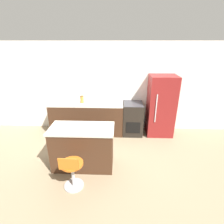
{
  "coord_description": "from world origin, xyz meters",
  "views": [
    {
      "loc": [
        0.61,
        -4.37,
        2.59
      ],
      "look_at": [
        0.45,
        -0.43,
        0.98
      ],
      "focal_mm": 28.0,
      "sensor_mm": 36.0,
      "label": 1
    }
  ],
  "objects_px": {
    "refrigerator": "(161,106)",
    "stool_chair": "(72,171)",
    "kettle": "(68,100)",
    "mixing_bowl": "(111,102)",
    "oven_range": "(133,118)"
  },
  "relations": [
    {
      "from": "refrigerator",
      "to": "oven_range",
      "type": "bearing_deg",
      "value": -179.5
    },
    {
      "from": "oven_range",
      "to": "mixing_bowl",
      "type": "relative_size",
      "value": 3.85
    },
    {
      "from": "mixing_bowl",
      "to": "oven_range",
      "type": "bearing_deg",
      "value": -0.05
    },
    {
      "from": "stool_chair",
      "to": "mixing_bowl",
      "type": "height_order",
      "value": "mixing_bowl"
    },
    {
      "from": "refrigerator",
      "to": "stool_chair",
      "type": "xyz_separation_m",
      "value": [
        -2.04,
        -2.2,
        -0.49
      ]
    },
    {
      "from": "refrigerator",
      "to": "stool_chair",
      "type": "bearing_deg",
      "value": -132.87
    },
    {
      "from": "oven_range",
      "to": "stool_chair",
      "type": "bearing_deg",
      "value": -119.74
    },
    {
      "from": "stool_chair",
      "to": "refrigerator",
      "type": "bearing_deg",
      "value": 47.13
    },
    {
      "from": "kettle",
      "to": "mixing_bowl",
      "type": "distance_m",
      "value": 1.25
    },
    {
      "from": "refrigerator",
      "to": "mixing_bowl",
      "type": "relative_size",
      "value": 7.11
    },
    {
      "from": "kettle",
      "to": "mixing_bowl",
      "type": "xyz_separation_m",
      "value": [
        1.25,
        0.0,
        -0.04
      ]
    },
    {
      "from": "mixing_bowl",
      "to": "stool_chair",
      "type": "bearing_deg",
      "value": -105.96
    },
    {
      "from": "refrigerator",
      "to": "kettle",
      "type": "xyz_separation_m",
      "value": [
        -2.66,
        -0.01,
        0.15
      ]
    },
    {
      "from": "refrigerator",
      "to": "mixing_bowl",
      "type": "height_order",
      "value": "refrigerator"
    },
    {
      "from": "refrigerator",
      "to": "stool_chair",
      "type": "height_order",
      "value": "refrigerator"
    }
  ]
}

